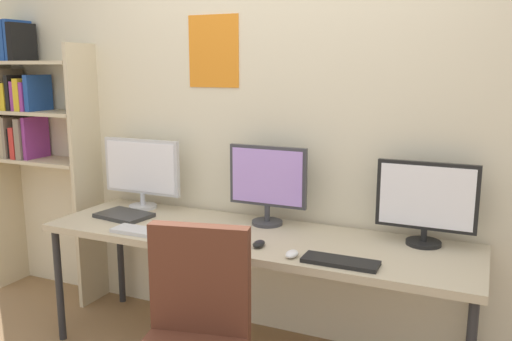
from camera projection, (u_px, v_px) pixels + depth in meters
The scene contains 11 objects.
wall_back at pixel (281, 125), 3.18m from camera, with size 4.80×0.11×2.60m.
desk at pixel (252, 243), 2.92m from camera, with size 2.40×0.68×0.74m.
bookshelf at pixel (30, 123), 3.76m from camera, with size 0.83×0.28×1.96m.
monitor_left at pixel (142, 170), 3.41m from camera, with size 0.55×0.18×0.45m.
monitor_center at pixel (268, 181), 3.05m from camera, with size 0.47×0.18×0.46m.
monitor_right at pixel (426, 201), 2.70m from camera, with size 0.50×0.18×0.43m.
keyboard_left at pixel (143, 232), 2.93m from camera, with size 0.36×0.13×0.02m, color silver.
keyboard_right at pixel (340, 262), 2.48m from camera, with size 0.36×0.13×0.02m, color black.
mouse_left_side at pixel (292, 254), 2.57m from camera, with size 0.06×0.10×0.03m, color silver.
mouse_right_side at pixel (259, 244), 2.71m from camera, with size 0.06×0.10×0.03m, color black.
laptop_closed at pixel (124, 215), 3.24m from camera, with size 0.32×0.22×0.02m, color #2D2D2D.
Camera 1 is at (1.16, -1.94, 1.65)m, focal length 37.14 mm.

